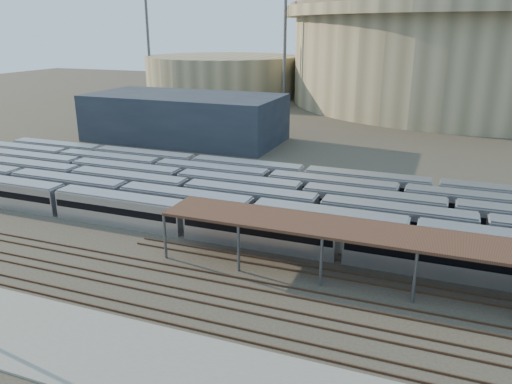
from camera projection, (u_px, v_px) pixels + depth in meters
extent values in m
plane|color=#383026|center=(229.00, 275.00, 50.32)|extent=(420.00, 420.00, 0.00)
cube|color=gray|center=(91.00, 348.00, 38.71)|extent=(50.00, 9.00, 0.20)
cube|color=silver|center=(341.00, 243.00, 53.52)|extent=(112.00, 2.90, 3.60)
cube|color=silver|center=(253.00, 216.00, 61.28)|extent=(112.00, 2.90, 3.60)
cube|color=silver|center=(319.00, 212.00, 62.53)|extent=(112.00, 2.90, 3.60)
cube|color=silver|center=(302.00, 199.00, 67.41)|extent=(112.00, 2.90, 3.60)
cube|color=silver|center=(269.00, 185.00, 73.28)|extent=(112.00, 2.90, 3.60)
cube|color=silver|center=(304.00, 180.00, 75.57)|extent=(112.00, 2.90, 3.60)
cylinder|color=#515155|center=(165.00, 237.00, 53.42)|extent=(0.30, 0.30, 5.00)
cylinder|color=#515155|center=(189.00, 219.00, 58.20)|extent=(0.30, 0.30, 5.00)
cylinder|color=#515155|center=(239.00, 249.00, 50.49)|extent=(0.30, 0.30, 5.00)
cylinder|color=#515155|center=(258.00, 229.00, 55.27)|extent=(0.30, 0.30, 5.00)
cylinder|color=#515155|center=(321.00, 262.00, 47.56)|extent=(0.30, 0.30, 5.00)
cylinder|color=#515155|center=(334.00, 241.00, 52.35)|extent=(0.30, 0.30, 5.00)
cylinder|color=#515155|center=(415.00, 278.00, 44.64)|extent=(0.30, 0.30, 5.00)
cylinder|color=#515155|center=(419.00, 253.00, 49.42)|extent=(0.30, 0.30, 5.00)
cube|color=#381D17|center=(470.00, 246.00, 44.73)|extent=(60.00, 6.00, 0.30)
cube|color=#4C3323|center=(221.00, 282.00, 48.74)|extent=(170.00, 0.12, 0.18)
cube|color=#4C3323|center=(228.00, 276.00, 50.07)|extent=(170.00, 0.12, 0.18)
cube|color=#4C3323|center=(203.00, 302.00, 45.20)|extent=(170.00, 0.12, 0.18)
cube|color=#4C3323|center=(210.00, 295.00, 46.52)|extent=(170.00, 0.12, 0.18)
cube|color=#4C3323|center=(181.00, 326.00, 41.65)|extent=(170.00, 0.12, 0.18)
cube|color=#4C3323|center=(189.00, 317.00, 42.98)|extent=(170.00, 0.12, 0.18)
cylinder|color=#9A8B68|center=(475.00, 59.00, 161.41)|extent=(116.00, 116.00, 28.00)
cylinder|color=#9A8B68|center=(481.00, 8.00, 156.55)|extent=(124.00, 124.00, 3.00)
cylinder|color=brown|center=(482.00, 1.00, 155.84)|extent=(120.00, 120.00, 1.50)
cylinder|color=#9A8B68|center=(223.00, 75.00, 183.78)|extent=(56.00, 56.00, 14.00)
cube|color=#1E232D|center=(185.00, 118.00, 109.43)|extent=(42.00, 20.00, 10.00)
cylinder|color=#515155|center=(285.00, 47.00, 152.36)|extent=(1.00, 1.00, 36.00)
cylinder|color=#515155|center=(148.00, 44.00, 180.00)|extent=(1.00, 1.00, 36.00)
cylinder|color=#515155|center=(375.00, 43.00, 189.83)|extent=(1.00, 1.00, 36.00)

